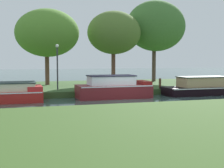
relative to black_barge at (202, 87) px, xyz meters
name	(u,v)px	position (x,y,z in m)	size (l,w,h in m)	color
ground_plane	(126,100)	(-6.04, -1.20, -0.53)	(120.00, 120.00, 0.00)	#354F4A
riverbank_far	(97,87)	(-6.04, 5.80, -0.33)	(72.00, 10.00, 0.40)	#345126
riverbank_near	(214,126)	(-6.04, -10.20, -0.33)	(72.00, 10.00, 0.40)	#35531F
black_barge	(202,87)	(0.00, 0.00, 0.00)	(5.36, 2.07, 1.28)	black
red_narrowboat	(5,93)	(-13.07, 0.00, 0.00)	(4.37, 2.21, 1.16)	#B21F1C
maroon_cruiser	(114,88)	(-6.48, 0.00, 0.10)	(4.71, 1.98, 1.47)	maroon
willow_tree_left	(47,33)	(-9.99, 6.20, 4.00)	(5.01, 4.39, 6.02)	brown
willow_tree_centre	(114,33)	(-4.38, 6.55, 4.17)	(4.56, 4.18, 6.14)	brown
willow_tree_right	(156,26)	(0.03, 7.71, 4.98)	(5.60, 4.33, 7.43)	brown
lamp_post	(57,61)	(-9.73, 2.43, 1.81)	(0.24, 0.24, 3.11)	#333338
mooring_post_near	(160,83)	(-2.48, 1.50, 0.22)	(0.17, 0.17, 0.70)	#523925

